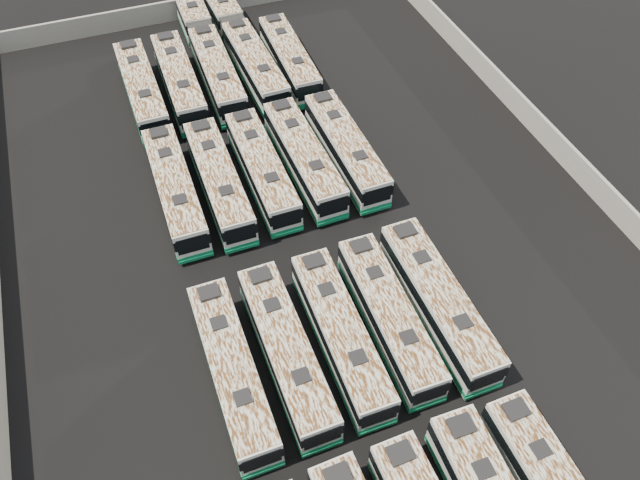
{
  "coord_description": "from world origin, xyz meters",
  "views": [
    {
      "loc": [
        -10.37,
        -26.79,
        35.4
      ],
      "look_at": [
        -0.08,
        0.3,
        1.6
      ],
      "focal_mm": 35.0,
      "sensor_mm": 36.0,
      "label": 1
    }
  ],
  "objects": [
    {
      "name": "bus_back_left",
      "position": [
        -5.33,
        22.46,
        1.81
      ],
      "size": [
        2.81,
        12.56,
        3.53
      ],
      "rotation": [
        0.0,
        0.0,
        -0.01
      ],
      "color": "silver",
      "rests_on": "ground"
    },
    {
      "name": "bus_midback_far_left",
      "position": [
        -8.67,
        8.83,
        1.78
      ],
      "size": [
        2.69,
        12.38,
        3.48
      ],
      "rotation": [
        0.0,
        0.0,
        -0.01
      ],
      "color": "silver",
      "rests_on": "ground"
    },
    {
      "name": "bus_back_center",
      "position": [
        -1.72,
        25.7,
        1.79
      ],
      "size": [
        3.04,
        19.4,
        3.51
      ],
      "rotation": [
        0.0,
        0.0,
        -0.02
      ],
      "color": "silver",
      "rests_on": "ground"
    },
    {
      "name": "bus_midfront_left",
      "position": [
        -5.27,
        -7.59,
        1.76
      ],
      "size": [
        2.67,
        12.21,
        3.43
      ],
      "rotation": [
        0.0,
        0.0,
        0.01
      ],
      "color": "silver",
      "rests_on": "ground"
    },
    {
      "name": "bus_midback_right",
      "position": [
        1.75,
        8.73,
        1.78
      ],
      "size": [
        2.86,
        12.4,
        3.48
      ],
      "rotation": [
        0.0,
        0.0,
        0.02
      ],
      "color": "silver",
      "rests_on": "ground"
    },
    {
      "name": "perimeter_wall",
      "position": [
        0.0,
        0.0,
        1.1
      ],
      "size": [
        45.2,
        73.2,
        2.2
      ],
      "color": "gray",
      "rests_on": "ground"
    },
    {
      "name": "bus_midfront_center",
      "position": [
        -1.69,
        -7.63,
        1.74
      ],
      "size": [
        2.68,
        12.07,
        3.39
      ],
      "rotation": [
        0.0,
        0.0,
        -0.01
      ],
      "color": "silver",
      "rests_on": "ground"
    },
    {
      "name": "bus_midfront_far_right",
      "position": [
        5.19,
        -7.6,
        1.8
      ],
      "size": [
        2.71,
        12.51,
        3.52
      ],
      "rotation": [
        0.0,
        0.0,
        0.01
      ],
      "color": "silver",
      "rests_on": "ground"
    },
    {
      "name": "bus_midback_far_right",
      "position": [
        5.32,
        8.58,
        1.77
      ],
      "size": [
        2.7,
        12.3,
        3.46
      ],
      "rotation": [
        0.0,
        0.0,
        0.01
      ],
      "color": "silver",
      "rests_on": "ground"
    },
    {
      "name": "bus_midback_left",
      "position": [
        -5.31,
        8.54,
        1.77
      ],
      "size": [
        2.62,
        12.29,
        3.46
      ],
      "rotation": [
        0.0,
        0.0,
        -0.0
      ],
      "color": "silver",
      "rests_on": "ground"
    },
    {
      "name": "ground",
      "position": [
        0.0,
        0.0,
        0.0
      ],
      "size": [
        140.0,
        140.0,
        0.0
      ],
      "primitive_type": "plane",
      "color": "black",
      "rests_on": "ground"
    },
    {
      "name": "bus_midback_center",
      "position": [
        -1.78,
        8.68,
        1.74
      ],
      "size": [
        2.58,
        12.11,
        3.41
      ],
      "rotation": [
        0.0,
        0.0,
        0.0
      ],
      "color": "silver",
      "rests_on": "ground"
    },
    {
      "name": "bus_back_far_left",
      "position": [
        -8.76,
        22.3,
        1.8
      ],
      "size": [
        2.76,
        12.53,
        3.53
      ],
      "rotation": [
        0.0,
        0.0,
        0.01
      ],
      "color": "silver",
      "rests_on": "ground"
    },
    {
      "name": "bus_midfront_right",
      "position": [
        1.74,
        -7.45,
        1.72
      ],
      "size": [
        2.75,
        12.0,
        3.37
      ],
      "rotation": [
        0.0,
        0.0,
        -0.02
      ],
      "color": "silver",
      "rests_on": "ground"
    },
    {
      "name": "bus_back_right",
      "position": [
        1.72,
        25.61,
        1.79
      ],
      "size": [
        3.12,
        19.37,
        3.5
      ],
      "rotation": [
        0.0,
        0.0,
        0.03
      ],
      "color": "silver",
      "rests_on": "ground"
    },
    {
      "name": "bus_midfront_far_left",
      "position": [
        -8.75,
        -7.67,
        1.74
      ],
      "size": [
        2.57,
        12.08,
        3.4
      ],
      "rotation": [
        0.0,
        0.0,
        -0.0
      ],
      "color": "silver",
      "rests_on": "ground"
    },
    {
      "name": "bus_back_far_right",
      "position": [
        5.21,
        22.36,
        1.73
      ],
      "size": [
        2.84,
        12.06,
        3.38
      ],
      "rotation": [
        0.0,
        0.0,
        -0.02
      ],
      "color": "silver",
      "rests_on": "ground"
    }
  ]
}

